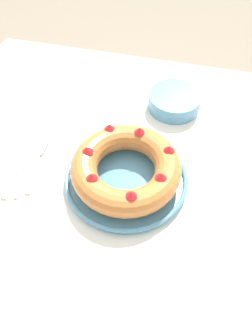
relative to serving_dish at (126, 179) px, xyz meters
name	(u,v)px	position (x,y,z in m)	size (l,w,h in m)	color
ground_plane	(123,282)	(-0.01, -0.02, -0.74)	(8.00, 8.00, 0.00)	gray
dining_table	(121,204)	(-0.01, -0.02, -0.10)	(1.21, 1.15, 0.72)	silver
serving_dish	(126,179)	(0.00, 0.00, 0.00)	(0.32, 0.32, 0.02)	#518EB2
bundt_cake	(126,168)	(0.00, 0.00, 0.05)	(0.28, 0.28, 0.08)	#C67538
fork	(34,162)	(-0.26, 0.00, -0.01)	(0.02, 0.20, 0.01)	white
serving_knife	(20,169)	(-0.28, -0.03, -0.01)	(0.02, 0.22, 0.01)	white
cake_knife	(39,171)	(-0.23, -0.02, -0.01)	(0.02, 0.18, 0.01)	white
side_bowl	(174,101)	(0.08, 0.31, 0.01)	(0.16, 0.16, 0.05)	#518EB2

